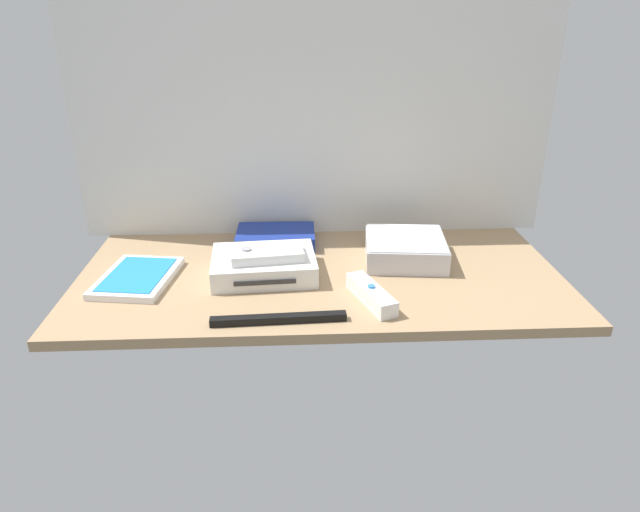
{
  "coord_description": "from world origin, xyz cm",
  "views": [
    {
      "loc": [
        -5.27,
        -107.17,
        51.22
      ],
      "look_at": [
        0.0,
        0.0,
        4.0
      ],
      "focal_mm": 32.01,
      "sensor_mm": 36.0,
      "label": 1
    }
  ],
  "objects_px": {
    "remote_classic_pad": "(266,253)",
    "sensor_bar": "(279,319)",
    "mini_computer": "(405,249)",
    "game_console": "(264,265)",
    "remote_wand": "(371,294)",
    "game_case": "(137,277)",
    "network_router": "(276,237)"
  },
  "relations": [
    {
      "from": "game_console",
      "to": "remote_classic_pad",
      "type": "relative_size",
      "value": 1.44
    },
    {
      "from": "remote_classic_pad",
      "to": "sensor_bar",
      "type": "relative_size",
      "value": 0.64
    },
    {
      "from": "game_case",
      "to": "remote_wand",
      "type": "xyz_separation_m",
      "value": [
        0.46,
        -0.11,
        0.01
      ]
    },
    {
      "from": "network_router",
      "to": "game_case",
      "type": "bearing_deg",
      "value": -146.25
    },
    {
      "from": "mini_computer",
      "to": "network_router",
      "type": "xyz_separation_m",
      "value": [
        -0.28,
        0.1,
        -0.01
      ]
    },
    {
      "from": "sensor_bar",
      "to": "network_router",
      "type": "bearing_deg",
      "value": 89.36
    },
    {
      "from": "network_router",
      "to": "remote_wand",
      "type": "relative_size",
      "value": 1.2
    },
    {
      "from": "game_case",
      "to": "sensor_bar",
      "type": "distance_m",
      "value": 0.34
    },
    {
      "from": "game_console",
      "to": "sensor_bar",
      "type": "xyz_separation_m",
      "value": [
        0.03,
        -0.2,
        -0.01
      ]
    },
    {
      "from": "game_console",
      "to": "game_case",
      "type": "bearing_deg",
      "value": 179.82
    },
    {
      "from": "game_case",
      "to": "network_router",
      "type": "xyz_separation_m",
      "value": [
        0.28,
        0.18,
        0.01
      ]
    },
    {
      "from": "game_console",
      "to": "mini_computer",
      "type": "relative_size",
      "value": 1.18
    },
    {
      "from": "mini_computer",
      "to": "game_case",
      "type": "height_order",
      "value": "mini_computer"
    },
    {
      "from": "game_console",
      "to": "remote_wand",
      "type": "height_order",
      "value": "game_console"
    },
    {
      "from": "game_console",
      "to": "remote_wand",
      "type": "bearing_deg",
      "value": -35.73
    },
    {
      "from": "network_router",
      "to": "remote_wand",
      "type": "bearing_deg",
      "value": -56.92
    },
    {
      "from": "game_console",
      "to": "remote_classic_pad",
      "type": "bearing_deg",
      "value": -66.42
    },
    {
      "from": "sensor_bar",
      "to": "remote_wand",
      "type": "bearing_deg",
      "value": 19.21
    },
    {
      "from": "game_console",
      "to": "sensor_bar",
      "type": "relative_size",
      "value": 0.92
    },
    {
      "from": "network_router",
      "to": "sensor_bar",
      "type": "distance_m",
      "value": 0.36
    },
    {
      "from": "mini_computer",
      "to": "remote_classic_pad",
      "type": "bearing_deg",
      "value": -166.14
    },
    {
      "from": "network_router",
      "to": "remote_classic_pad",
      "type": "distance_m",
      "value": 0.18
    },
    {
      "from": "game_case",
      "to": "network_router",
      "type": "height_order",
      "value": "network_router"
    },
    {
      "from": "mini_computer",
      "to": "network_router",
      "type": "relative_size",
      "value": 1.03
    },
    {
      "from": "remote_wand",
      "to": "remote_classic_pad",
      "type": "bearing_deg",
      "value": 130.62
    },
    {
      "from": "mini_computer",
      "to": "remote_classic_pad",
      "type": "xyz_separation_m",
      "value": [
        -0.3,
        -0.07,
        0.03
      ]
    },
    {
      "from": "mini_computer",
      "to": "remote_wand",
      "type": "relative_size",
      "value": 1.23
    },
    {
      "from": "remote_wand",
      "to": "remote_classic_pad",
      "type": "distance_m",
      "value": 0.23
    },
    {
      "from": "game_console",
      "to": "game_case",
      "type": "relative_size",
      "value": 1.06
    },
    {
      "from": "game_console",
      "to": "game_case",
      "type": "distance_m",
      "value": 0.26
    },
    {
      "from": "remote_wand",
      "to": "sensor_bar",
      "type": "height_order",
      "value": "remote_wand"
    },
    {
      "from": "game_case",
      "to": "remote_classic_pad",
      "type": "xyz_separation_m",
      "value": [
        0.26,
        0.0,
        0.05
      ]
    }
  ]
}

